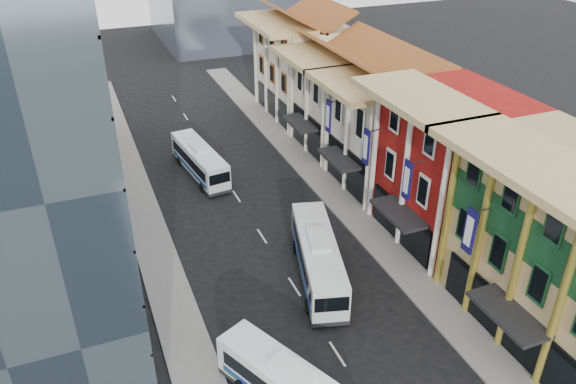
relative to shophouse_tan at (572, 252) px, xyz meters
name	(u,v)px	position (x,y,z in m)	size (l,w,h in m)	color
sidewalk_right	(354,215)	(-5.50, 17.00, -5.92)	(3.00, 90.00, 0.15)	slate
sidewalk_left	(158,258)	(-22.50, 17.00, -5.92)	(3.00, 90.00, 0.15)	slate
shophouse_tan	(572,252)	(0.00, 0.00, 0.00)	(8.00, 14.00, 12.00)	tan
shophouse_red	(452,168)	(0.00, 12.00, 0.00)	(8.00, 10.00, 12.00)	maroon
shophouse_cream_near	(388,134)	(0.00, 21.50, -1.00)	(8.00, 9.00, 10.00)	silver
shophouse_cream_mid	(344,102)	(0.00, 30.50, -1.00)	(8.00, 9.00, 10.00)	silver
shophouse_cream_far	(304,69)	(0.00, 41.00, -0.50)	(8.00, 12.00, 11.00)	silver
office_block_far	(33,101)	(-30.00, 37.00, 1.00)	(10.00, 18.00, 14.00)	gray
bus_left_far	(200,160)	(-16.00, 29.43, -4.39)	(2.35, 10.02, 3.21)	white
bus_right	(318,258)	(-12.00, 10.40, -4.23)	(2.59, 11.04, 3.54)	silver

